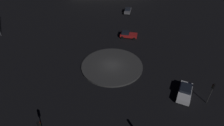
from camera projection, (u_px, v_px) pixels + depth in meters
ground_plane at (112, 66)px, 35.71m from camera, size 120.19×120.19×0.00m
roundabout_island at (112, 66)px, 35.61m from camera, size 11.53×11.53×0.34m
car_white at (185, 92)px, 29.33m from camera, size 4.85×2.87×1.43m
car_red at (128, 35)px, 44.14m from camera, size 2.12×3.87×1.42m
car_grey at (128, 10)px, 56.17m from camera, size 4.13×2.06×1.42m
traffic_light_south at (212, 90)px, 26.85m from camera, size 0.36×0.39×3.90m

